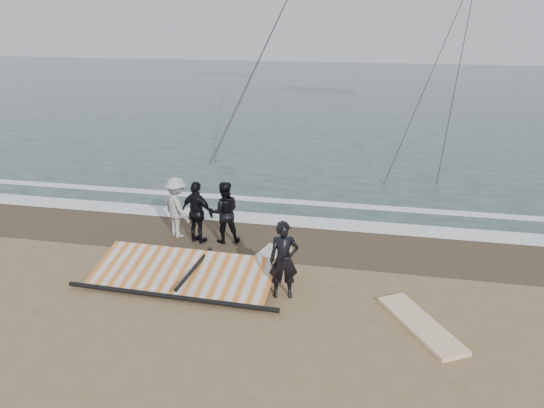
{
  "coord_description": "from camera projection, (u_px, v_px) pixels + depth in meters",
  "views": [
    {
      "loc": [
        2.52,
        -8.74,
        5.95
      ],
      "look_at": [
        0.08,
        3.0,
        1.6
      ],
      "focal_mm": 35.0,
      "sensor_mm": 36.0,
      "label": 1
    }
  ],
  "objects": [
    {
      "name": "ground",
      "position": [
        238.0,
        329.0,
        10.56
      ],
      "size": [
        120.0,
        120.0,
        0.0
      ],
      "primitive_type": "plane",
      "color": "#8C704C",
      "rests_on": "ground"
    },
    {
      "name": "sea",
      "position": [
        350.0,
        94.0,
        40.92
      ],
      "size": [
        120.0,
        54.0,
        0.02
      ],
      "primitive_type": "cube",
      "color": "#233838",
      "rests_on": "ground"
    },
    {
      "name": "wet_sand",
      "position": [
        280.0,
        240.0,
        14.7
      ],
      "size": [
        120.0,
        2.8,
        0.01
      ],
      "primitive_type": "cube",
      "color": "#4C3D2B",
      "rests_on": "ground"
    },
    {
      "name": "foam_near",
      "position": [
        289.0,
        221.0,
        15.98
      ],
      "size": [
        120.0,
        0.9,
        0.01
      ],
      "primitive_type": "cube",
      "color": "white",
      "rests_on": "sea"
    },
    {
      "name": "foam_far",
      "position": [
        298.0,
        202.0,
        17.54
      ],
      "size": [
        120.0,
        0.45,
        0.01
      ],
      "primitive_type": "cube",
      "color": "white",
      "rests_on": "sea"
    },
    {
      "name": "man_main",
      "position": [
        284.0,
        260.0,
        11.51
      ],
      "size": [
        0.73,
        0.57,
        1.76
      ],
      "primitive_type": "imported",
      "rotation": [
        0.0,
        0.0,
        0.25
      ],
      "color": "black",
      "rests_on": "ground"
    },
    {
      "name": "board_white",
      "position": [
        420.0,
        324.0,
        10.64
      ],
      "size": [
        1.74,
        2.32,
        0.09
      ],
      "primitive_type": "cube",
      "rotation": [
        0.0,
        0.0,
        0.54
      ],
      "color": "white",
      "rests_on": "ground"
    },
    {
      "name": "board_cream",
      "position": [
        259.0,
        266.0,
        13.08
      ],
      "size": [
        1.26,
        2.59,
        0.1
      ],
      "primitive_type": "cube",
      "rotation": [
        0.0,
        0.0,
        -0.25
      ],
      "color": "beige",
      "rests_on": "ground"
    },
    {
      "name": "trio_cluster",
      "position": [
        197.0,
        210.0,
        14.45
      ],
      "size": [
        2.54,
        1.27,
        1.74
      ],
      "color": "black",
      "rests_on": "ground"
    },
    {
      "name": "sail_rig",
      "position": [
        182.0,
        274.0,
        12.38
      ],
      "size": [
        4.92,
        2.12,
        0.52
      ],
      "color": "black",
      "rests_on": "ground"
    }
  ]
}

